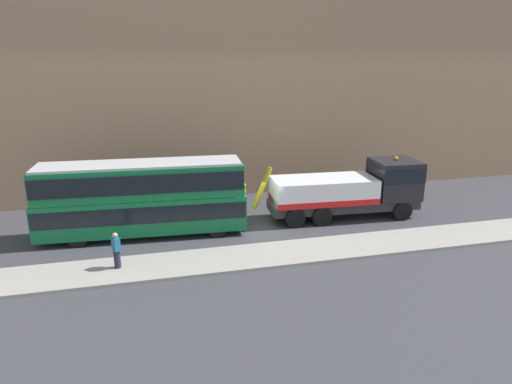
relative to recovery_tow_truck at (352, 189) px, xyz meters
The scene contains 6 objects.
ground_plane 6.11m from the recovery_tow_truck, behind, with size 120.00×120.00×0.00m, color #38383D.
near_kerb 7.48m from the recovery_tow_truck, 143.45° to the right, with size 60.00×2.80×0.15m, color gray.
building_facade 10.96m from the recovery_tow_truck, 130.75° to the left, with size 60.00×1.50×16.00m.
recovery_tow_truck is the anchor object (origin of this frame).
double_decker_bus 12.23m from the recovery_tow_truck, behind, with size 11.15×3.17×4.06m.
pedestrian_onlooker 14.12m from the recovery_tow_truck, 162.87° to the right, with size 0.42×0.48×1.71m.
Camera 1 is at (-6.04, -24.09, 9.54)m, focal length 32.16 mm.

